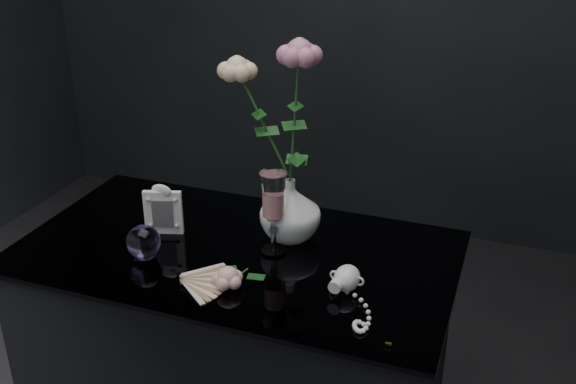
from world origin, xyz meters
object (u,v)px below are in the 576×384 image
at_px(picture_frame, 163,209).
at_px(paperweight, 143,242).
at_px(vase, 290,210).
at_px(wine_glass, 273,213).
at_px(loose_rose, 228,278).
at_px(pearl_jar, 347,277).

relative_size(picture_frame, paperweight, 1.66).
distance_m(vase, picture_frame, 0.32).
bearing_deg(paperweight, wine_glass, 24.56).
relative_size(vase, wine_glass, 0.76).
bearing_deg(picture_frame, paperweight, -100.34).
xyz_separation_m(loose_rose, pearl_jar, (0.24, 0.08, 0.00)).
distance_m(vase, wine_glass, 0.08).
height_order(paperweight, pearl_jar, paperweight).
distance_m(vase, loose_rose, 0.27).
distance_m(paperweight, loose_rose, 0.25).
bearing_deg(wine_glass, loose_rose, -101.59).
height_order(wine_glass, paperweight, wine_glass).
relative_size(paperweight, pearl_jar, 0.39).
distance_m(wine_glass, picture_frame, 0.30).
distance_m(paperweight, pearl_jar, 0.49).
xyz_separation_m(picture_frame, pearl_jar, (0.50, -0.09, -0.04)).
distance_m(wine_glass, loose_rose, 0.20).
distance_m(vase, pearl_jar, 0.27).
xyz_separation_m(paperweight, loose_rose, (0.24, -0.05, -0.01)).
relative_size(wine_glass, pearl_jar, 1.00).
height_order(vase, loose_rose, vase).
bearing_deg(vase, loose_rose, -101.11).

